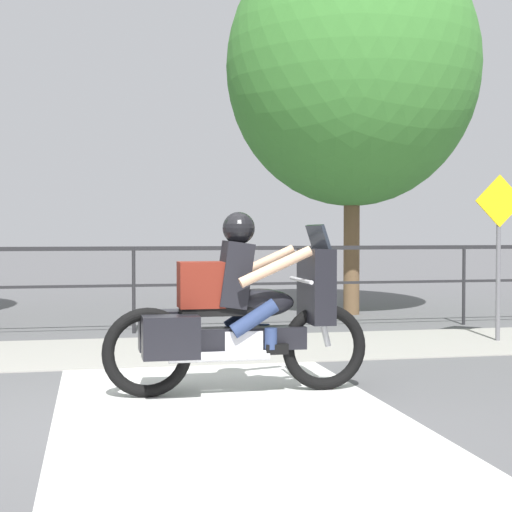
{
  "coord_description": "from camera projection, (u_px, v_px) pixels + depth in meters",
  "views": [
    {
      "loc": [
        -0.57,
        -6.13,
        1.44
      ],
      "look_at": [
        1.14,
        2.07,
        1.19
      ],
      "focal_mm": 55.0,
      "sensor_mm": 36.0,
      "label": 1
    }
  ],
  "objects": [
    {
      "name": "tree_behind_sign",
      "position": [
        352.0,
        68.0,
        13.66
      ],
      "size": [
        4.4,
        4.4,
        6.74
      ],
      "color": "brown",
      "rests_on": "ground"
    },
    {
      "name": "crosswalk_band",
      "position": [
        232.0,
        418.0,
        6.06
      ],
      "size": [
        2.72,
        6.0,
        0.01
      ],
      "primitive_type": "cube",
      "color": "silver",
      "rests_on": "ground"
    },
    {
      "name": "fence_railing",
      "position": [
        134.0,
        265.0,
        11.17
      ],
      "size": [
        36.0,
        0.05,
        1.24
      ],
      "color": "#232326",
      "rests_on": "ground"
    },
    {
      "name": "sidewalk_band",
      "position": [
        141.0,
        351.0,
        9.49
      ],
      "size": [
        44.0,
        2.4,
        0.01
      ],
      "primitive_type": "cube",
      "color": "#99968E",
      "rests_on": "ground"
    },
    {
      "name": "motorcycle",
      "position": [
        238.0,
        312.0,
        6.98
      ],
      "size": [
        2.39,
        0.76,
        1.62
      ],
      "rotation": [
        0.0,
        0.0,
        0.08
      ],
      "color": "black",
      "rests_on": "ground"
    },
    {
      "name": "street_sign",
      "position": [
        499.0,
        237.0,
        10.33
      ],
      "size": [
        0.69,
        0.06,
        2.2
      ],
      "color": "slate",
      "rests_on": "ground"
    },
    {
      "name": "ground_plane",
      "position": [
        168.0,
        416.0,
        6.16
      ],
      "size": [
        120.0,
        120.0,
        0.0
      ],
      "primitive_type": "plane",
      "color": "#565659"
    }
  ]
}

